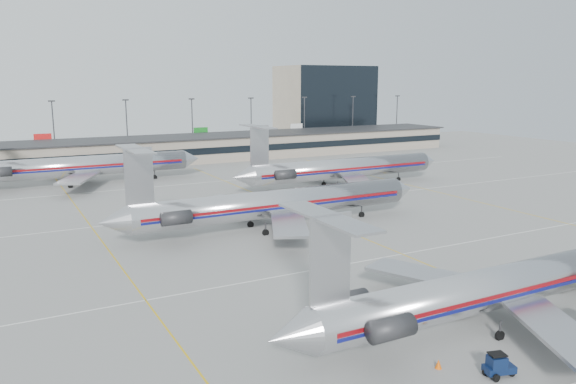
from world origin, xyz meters
TOP-DOWN VIEW (x-y plane):
  - ground at (0.00, 0.00)m, footprint 260.00×260.00m
  - apron_markings at (0.00, 10.00)m, footprint 160.00×0.15m
  - terminal at (0.00, 97.97)m, footprint 162.00×17.00m
  - light_mast_row at (0.00, 112.00)m, footprint 163.60×0.40m
  - distant_building at (62.00, 128.00)m, footprint 30.00×20.00m
  - jet_foreground at (-5.73, -8.81)m, footprint 43.32×25.51m
  - jet_second_row at (-8.47, 27.33)m, footprint 46.93×27.63m
  - jet_third_row at (16.95, 49.15)m, footprint 45.61×28.05m
  - jet_back_row at (-26.52, 74.86)m, footprint 47.07×28.95m
  - tug_left at (-12.16, -14.90)m, footprint 2.30×1.55m
  - belt_loader at (6.99, -6.18)m, footprint 4.55×1.75m
  - cone_left at (-14.97, -12.17)m, footprint 0.52×0.52m

SIDE VIEW (x-z plane):
  - ground at x=0.00m, z-range 0.00..0.00m
  - apron_markings at x=0.00m, z-range 0.00..0.02m
  - cone_left at x=-14.97m, z-range 0.00..0.66m
  - belt_loader at x=6.99m, z-range -0.55..1.82m
  - tug_left at x=-12.16m, z-range -0.08..1.64m
  - terminal at x=0.00m, z-range 0.03..6.28m
  - jet_foreground at x=-5.73m, z-range -2.38..8.96m
  - jet_second_row at x=-8.47m, z-range -2.58..9.71m
  - jet_third_row at x=16.95m, z-range -2.61..9.86m
  - jet_back_row at x=-26.52m, z-range -2.70..10.17m
  - light_mast_row at x=0.00m, z-range 0.94..16.22m
  - distant_building at x=62.00m, z-range 0.00..25.00m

